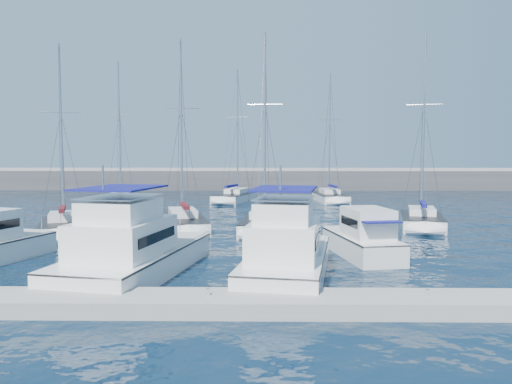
{
  "coord_description": "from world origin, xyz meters",
  "views": [
    {
      "loc": [
        2.01,
        -28.86,
        5.77
      ],
      "look_at": [
        1.51,
        7.03,
        3.0
      ],
      "focal_mm": 35.0,
      "sensor_mm": 36.0,
      "label": 1
    }
  ],
  "objects_px": {
    "sailboat_mid_c": "(264,224)",
    "sailboat_back_c": "(330,197)",
    "motor_yacht_stbd_inner": "(287,256)",
    "motor_yacht_stbd_outer": "(363,240)",
    "sailboat_mid_e": "(422,220)",
    "sailboat_mid_a": "(64,227)",
    "sailboat_back_a": "(120,201)",
    "motor_yacht_port_inner": "(132,253)",
    "sailboat_back_b": "(236,197)",
    "sailboat_mid_b": "(183,223)"
  },
  "relations": [
    {
      "from": "motor_yacht_stbd_inner",
      "to": "sailboat_mid_a",
      "type": "distance_m",
      "value": 19.95
    },
    {
      "from": "sailboat_mid_e",
      "to": "sailboat_back_b",
      "type": "distance_m",
      "value": 26.45
    },
    {
      "from": "motor_yacht_port_inner",
      "to": "sailboat_mid_e",
      "type": "bearing_deg",
      "value": 51.95
    },
    {
      "from": "motor_yacht_stbd_inner",
      "to": "sailboat_back_b",
      "type": "height_order",
      "value": "sailboat_back_b"
    },
    {
      "from": "motor_yacht_port_inner",
      "to": "sailboat_back_a",
      "type": "height_order",
      "value": "sailboat_back_a"
    },
    {
      "from": "sailboat_mid_c",
      "to": "sailboat_back_c",
      "type": "height_order",
      "value": "sailboat_back_c"
    },
    {
      "from": "motor_yacht_stbd_inner",
      "to": "motor_yacht_port_inner",
      "type": "bearing_deg",
      "value": -174.66
    },
    {
      "from": "sailboat_mid_b",
      "to": "sailboat_mid_e",
      "type": "bearing_deg",
      "value": -10.26
    },
    {
      "from": "motor_yacht_stbd_inner",
      "to": "sailboat_back_c",
      "type": "distance_m",
      "value": 38.15
    },
    {
      "from": "sailboat_mid_a",
      "to": "sailboat_back_a",
      "type": "relative_size",
      "value": 0.86
    },
    {
      "from": "sailboat_mid_a",
      "to": "sailboat_mid_c",
      "type": "height_order",
      "value": "sailboat_mid_c"
    },
    {
      "from": "sailboat_back_a",
      "to": "sailboat_mid_e",
      "type": "bearing_deg",
      "value": -41.07
    },
    {
      "from": "sailboat_mid_c",
      "to": "sailboat_back_a",
      "type": "relative_size",
      "value": 0.94
    },
    {
      "from": "motor_yacht_stbd_inner",
      "to": "sailboat_back_a",
      "type": "relative_size",
      "value": 0.63
    },
    {
      "from": "sailboat_mid_a",
      "to": "sailboat_back_c",
      "type": "xyz_separation_m",
      "value": [
        22.38,
        24.77,
        0.01
      ]
    },
    {
      "from": "motor_yacht_port_inner",
      "to": "sailboat_mid_a",
      "type": "xyz_separation_m",
      "value": [
        -8.11,
        12.18,
        -0.61
      ]
    },
    {
      "from": "motor_yacht_port_inner",
      "to": "sailboat_mid_b",
      "type": "xyz_separation_m",
      "value": [
        0.08,
        14.65,
        -0.61
      ]
    },
    {
      "from": "sailboat_mid_a",
      "to": "sailboat_back_c",
      "type": "bearing_deg",
      "value": 28.35
    },
    {
      "from": "motor_yacht_stbd_inner",
      "to": "motor_yacht_stbd_outer",
      "type": "bearing_deg",
      "value": 58.58
    },
    {
      "from": "sailboat_back_b",
      "to": "sailboat_back_c",
      "type": "bearing_deg",
      "value": 15.04
    },
    {
      "from": "motor_yacht_stbd_outer",
      "to": "sailboat_mid_e",
      "type": "height_order",
      "value": "sailboat_mid_e"
    },
    {
      "from": "sailboat_mid_e",
      "to": "sailboat_back_c",
      "type": "height_order",
      "value": "sailboat_back_c"
    },
    {
      "from": "sailboat_mid_e",
      "to": "sailboat_mid_a",
      "type": "bearing_deg",
      "value": -157.58
    },
    {
      "from": "sailboat_mid_a",
      "to": "sailboat_back_c",
      "type": "height_order",
      "value": "sailboat_back_c"
    },
    {
      "from": "sailboat_back_a",
      "to": "motor_yacht_port_inner",
      "type": "bearing_deg",
      "value": -85.85
    },
    {
      "from": "sailboat_mid_b",
      "to": "sailboat_back_c",
      "type": "relative_size",
      "value": 0.94
    },
    {
      "from": "motor_yacht_stbd_outer",
      "to": "sailboat_back_b",
      "type": "bearing_deg",
      "value": 95.21
    },
    {
      "from": "sailboat_back_c",
      "to": "sailboat_mid_e",
      "type": "bearing_deg",
      "value": -83.34
    },
    {
      "from": "sailboat_mid_a",
      "to": "sailboat_mid_e",
      "type": "xyz_separation_m",
      "value": [
        26.76,
        3.87,
        0.01
      ]
    },
    {
      "from": "motor_yacht_stbd_outer",
      "to": "sailboat_back_b",
      "type": "height_order",
      "value": "sailboat_back_b"
    },
    {
      "from": "motor_yacht_stbd_inner",
      "to": "sailboat_back_a",
      "type": "bearing_deg",
      "value": 127.36
    },
    {
      "from": "motor_yacht_stbd_inner",
      "to": "sailboat_mid_e",
      "type": "relative_size",
      "value": 0.66
    },
    {
      "from": "sailboat_mid_c",
      "to": "sailboat_back_c",
      "type": "xyz_separation_m",
      "value": [
        8.05,
        22.89,
        0.01
      ]
    },
    {
      "from": "motor_yacht_port_inner",
      "to": "sailboat_mid_a",
      "type": "bearing_deg",
      "value": 134.88
    },
    {
      "from": "sailboat_mid_b",
      "to": "sailboat_mid_c",
      "type": "xyz_separation_m",
      "value": [
        6.14,
        -0.58,
        0.01
      ]
    },
    {
      "from": "sailboat_mid_c",
      "to": "sailboat_mid_b",
      "type": "bearing_deg",
      "value": -179.66
    },
    {
      "from": "motor_yacht_port_inner",
      "to": "sailboat_back_a",
      "type": "distance_m",
      "value": 32.63
    },
    {
      "from": "sailboat_mid_b",
      "to": "sailboat_mid_e",
      "type": "distance_m",
      "value": 18.62
    },
    {
      "from": "motor_yacht_stbd_inner",
      "to": "sailboat_back_c",
      "type": "height_order",
      "value": "sailboat_back_c"
    },
    {
      "from": "motor_yacht_port_inner",
      "to": "sailboat_back_b",
      "type": "bearing_deg",
      "value": 96.88
    },
    {
      "from": "motor_yacht_stbd_inner",
      "to": "motor_yacht_stbd_outer",
      "type": "xyz_separation_m",
      "value": [
        4.53,
        5.21,
        -0.19
      ]
    },
    {
      "from": "motor_yacht_stbd_outer",
      "to": "sailboat_back_b",
      "type": "distance_m",
      "value": 33.79
    },
    {
      "from": "sailboat_mid_e",
      "to": "sailboat_back_c",
      "type": "relative_size",
      "value": 0.98
    },
    {
      "from": "motor_yacht_stbd_inner",
      "to": "sailboat_mid_a",
      "type": "height_order",
      "value": "sailboat_mid_a"
    },
    {
      "from": "motor_yacht_port_inner",
      "to": "motor_yacht_stbd_inner",
      "type": "xyz_separation_m",
      "value": [
        7.24,
        -0.54,
        -0.0
      ]
    },
    {
      "from": "sailboat_mid_c",
      "to": "sailboat_back_b",
      "type": "relative_size",
      "value": 0.93
    },
    {
      "from": "sailboat_mid_b",
      "to": "sailboat_back_c",
      "type": "distance_m",
      "value": 26.44
    },
    {
      "from": "sailboat_mid_a",
      "to": "sailboat_back_b",
      "type": "height_order",
      "value": "sailboat_back_b"
    },
    {
      "from": "sailboat_mid_c",
      "to": "sailboat_mid_e",
      "type": "height_order",
      "value": "sailboat_mid_e"
    },
    {
      "from": "motor_yacht_stbd_inner",
      "to": "sailboat_mid_c",
      "type": "xyz_separation_m",
      "value": [
        -1.03,
        14.61,
        -0.6
      ]
    }
  ]
}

